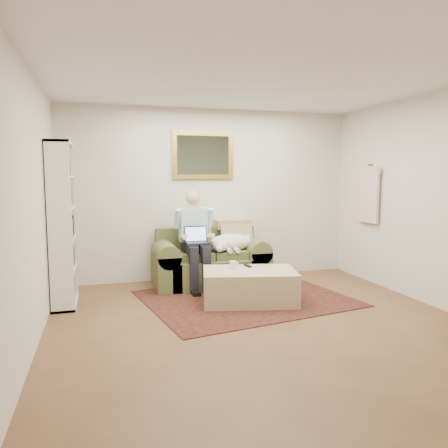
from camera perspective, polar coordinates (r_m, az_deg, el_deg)
name	(u,v)px	position (r m, az deg, el deg)	size (l,w,h in m)	color
room_shell	(259,203)	(4.70, 4.60, 2.74)	(4.51, 5.00, 2.61)	brown
rug	(245,298)	(5.76, 2.82, -9.67)	(2.50, 2.00, 0.01)	black
sofa	(210,265)	(6.42, -1.83, -5.44)	(1.63, 0.83, 0.98)	brown
seated_man	(196,240)	(6.15, -3.72, -2.14)	(0.54, 0.77, 1.37)	#8CCDD8
laptop	(197,239)	(6.08, -3.59, -1.91)	(0.32, 0.25, 0.23)	black
sleeping_dog	(231,242)	(6.36, 0.91, -2.41)	(0.67, 0.42, 0.25)	white
ottoman	(249,286)	(5.54, 3.34, -8.14)	(1.15, 0.73, 0.42)	#D0B38B
coffee_mug	(233,265)	(5.55, 1.15, -5.38)	(0.08, 0.08, 0.10)	white
tv_remote	(248,266)	(5.70, 3.11, -5.47)	(0.05, 0.15, 0.02)	black
bookshelf	(62,224)	(5.69, -20.39, -0.04)	(0.28, 0.80, 2.00)	white
wall_mirror	(203,155)	(6.70, -2.76, 8.97)	(0.94, 0.04, 0.72)	gold
hanging_shirt	(368,192)	(6.83, 18.33, 3.99)	(0.06, 0.52, 0.90)	beige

